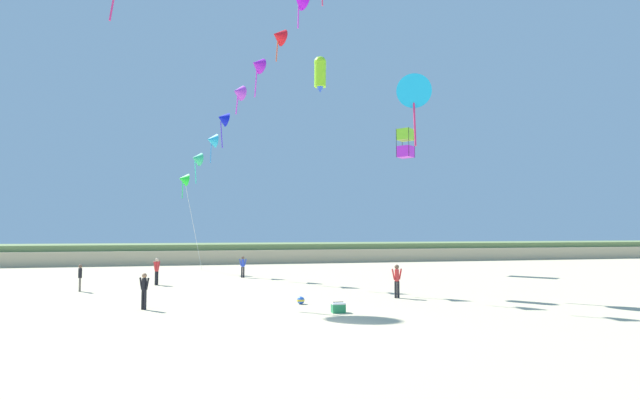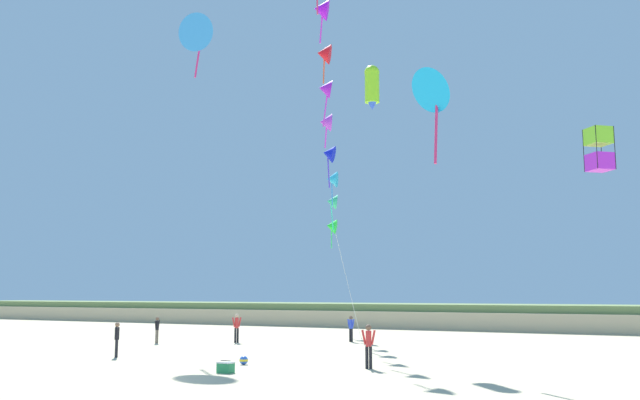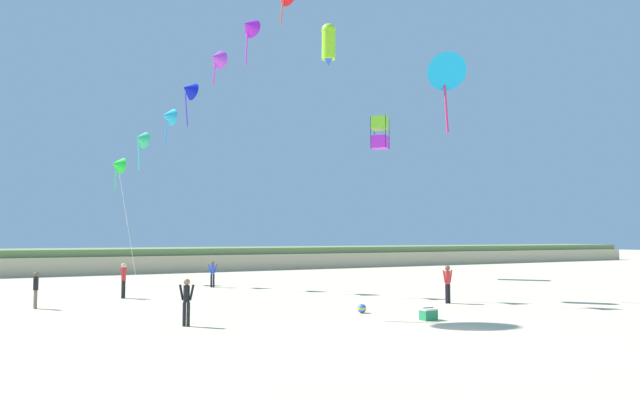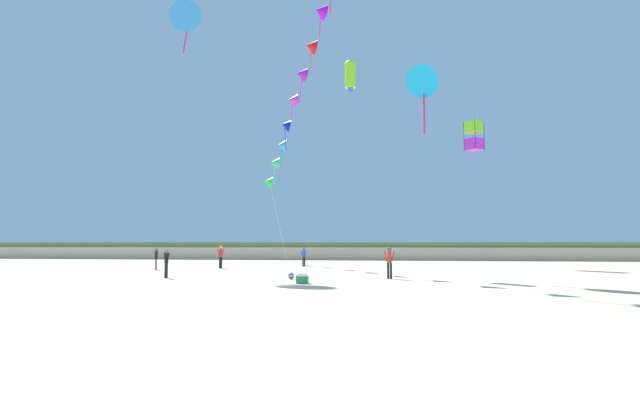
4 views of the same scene
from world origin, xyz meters
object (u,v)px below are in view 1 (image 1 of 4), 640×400
Objects in this scene: large_kite_low_lead at (414,90)px; large_kite_mid_trail at (405,143)px; person_far_right at (397,279)px; person_mid_center at (157,269)px; person_near_left at (243,265)px; beach_ball at (301,300)px; large_kite_outer_drift at (320,73)px; person_near_right at (144,288)px; person_far_left at (80,276)px; beach_cooler at (338,308)px.

large_kite_mid_trail is at bearing 69.14° from large_kite_low_lead.
person_far_right is 11.28m from large_kite_low_lead.
large_kite_low_lead reaches higher than person_mid_center.
person_near_left is 14.22m from beach_ball.
person_mid_center is 0.72× the size of large_kite_outer_drift.
person_far_right is at bearing -36.05° from person_mid_center.
person_far_right reaches higher than person_near_left.
large_kite_low_lead is (9.12, -10.68, 10.88)m from person_near_left.
large_kite_mid_trail is (19.80, 17.32, 10.26)m from person_near_right.
beach_ball is at bearing -33.91° from person_far_left.
person_mid_center is 4.72m from person_far_left.
person_far_right reaches higher than person_far_left.
person_near_left is 1.02× the size of person_far_left.
person_mid_center is at bearing 126.09° from beach_ball.
person_near_right reaches higher than person_near_left.
person_far_right is (6.94, -13.14, 0.08)m from person_near_left.
beach_cooler is 3.01m from beach_ball.
large_kite_low_lead is at bearing -49.49° from person_near_left.
person_near_left is 0.92× the size of person_far_right.
person_mid_center reaches higher than beach_ball.
beach_ball is (-12.72, -17.25, -11.01)m from large_kite_mid_trail.
person_far_right is 5.68m from beach_cooler.
person_far_right is at bearing -68.82° from large_kite_outer_drift.
person_far_left is 17.99m from person_far_right.
large_kite_mid_trail is (20.17, 7.03, 10.19)m from person_mid_center.
person_mid_center is 15.59m from beach_cooler.
large_kite_low_lead is 14.81m from large_kite_mid_trail.
beach_cooler is at bearing -98.91° from large_kite_outer_drift.
person_far_left is 2.69× the size of beach_cooler.
large_kite_low_lead reaches higher than beach_ball.
beach_ball is at bearing -53.91° from person_mid_center.
person_near_right is at bearing -175.25° from person_far_right.
large_kite_low_lead reaches higher than person_near_right.
person_far_left is 0.35× the size of large_kite_low_lead.
beach_ball is at bearing -169.64° from person_far_right.
person_far_left reaches higher than beach_ball.
person_near_right is 8.64m from beach_cooler.
person_near_left is at bearing 123.77° from large_kite_outer_drift.
person_far_left is at bearing -158.37° from large_kite_mid_trail.
person_far_left is at bearing 140.04° from beach_cooler.
large_kite_mid_trail reaches higher than person_near_right.
large_kite_low_lead is 12.30× the size of beach_ball.
large_kite_outer_drift is at bearing 70.25° from beach_ball.
person_far_right is 0.39× the size of large_kite_low_lead.
person_near_left is 11.68m from person_far_left.
person_near_right is at bearing -110.89° from person_near_left.
person_far_left is (-4.35, 7.74, -0.03)m from person_near_right.
large_kite_mid_trail is at bearing 65.41° from person_far_right.
large_kite_mid_trail is at bearing 59.89° from beach_cooler.
beach_cooler is (8.54, -13.02, -0.79)m from person_mid_center.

